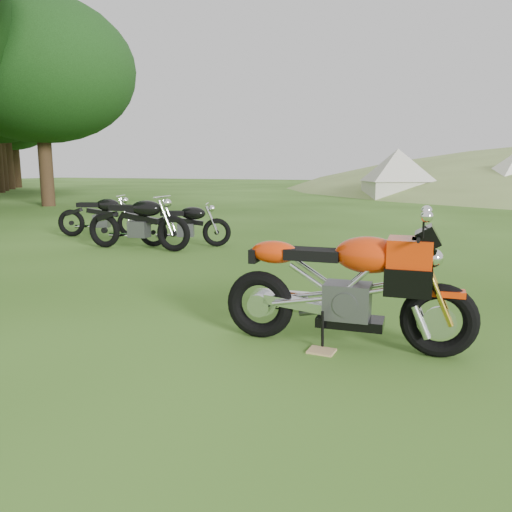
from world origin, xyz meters
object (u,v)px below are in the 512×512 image
at_px(vintage_moto_a, 138,221).
at_px(vintage_moto_b, 100,215).
at_px(plywood_board, 322,351).
at_px(vintage_moto_c, 185,224).
at_px(tent_left, 397,174).
at_px(sport_motorcycle, 346,277).

relative_size(vintage_moto_a, vintage_moto_b, 1.10).
bearing_deg(plywood_board, vintage_moto_c, 131.27).
bearing_deg(plywood_board, vintage_moto_a, 139.97).
height_order(vintage_moto_c, tent_left, tent_left).
xyz_separation_m(vintage_moto_a, vintage_moto_c, (0.65, 0.70, -0.09)).
relative_size(vintage_moto_b, tent_left, 0.66).
xyz_separation_m(vintage_moto_c, tent_left, (1.97, 18.44, 0.82)).
xyz_separation_m(sport_motorcycle, vintage_moto_b, (-6.88, 5.04, -0.12)).
xyz_separation_m(plywood_board, vintage_moto_a, (-4.82, 4.05, 0.56)).
distance_m(plywood_board, vintage_moto_c, 6.34).
height_order(sport_motorcycle, plywood_board, sport_motorcycle).
xyz_separation_m(vintage_moto_a, tent_left, (2.63, 19.14, 0.73)).
height_order(vintage_moto_b, vintage_moto_c, vintage_moto_b).
xyz_separation_m(vintage_moto_a, vintage_moto_b, (-1.92, 1.22, -0.05)).
relative_size(plywood_board, vintage_moto_a, 0.11).
xyz_separation_m(vintage_moto_b, vintage_moto_c, (2.57, -0.52, -0.04)).
distance_m(plywood_board, vintage_moto_b, 8.57).
distance_m(vintage_moto_a, tent_left, 19.33).
bearing_deg(vintage_moto_b, plywood_board, -56.24).
height_order(sport_motorcycle, vintage_moto_c, sport_motorcycle).
bearing_deg(sport_motorcycle, vintage_moto_a, 138.46).
distance_m(plywood_board, vintage_moto_a, 6.32).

